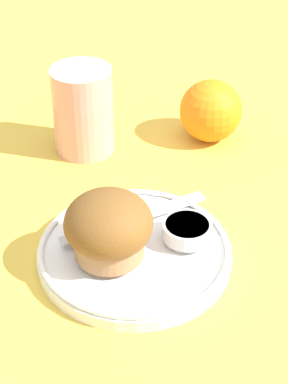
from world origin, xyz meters
The scene contains 8 objects.
ground_plane centered at (0.00, 0.00, 0.00)m, with size 3.00×3.00×0.00m, color gold.
plate centered at (-0.01, -0.01, 0.01)m, with size 0.21×0.21×0.02m.
muffin centered at (-0.04, -0.02, 0.05)m, with size 0.09×0.09×0.07m.
cream_ramekin centered at (0.04, 0.01, 0.03)m, with size 0.05×0.05×0.02m.
berry_pair centered at (-0.03, 0.05, 0.03)m, with size 0.03×0.02×0.02m.
butter_knife centered at (-0.01, 0.04, 0.02)m, with size 0.16×0.09×0.00m.
orange_fruit centered at (0.10, 0.24, 0.04)m, with size 0.08×0.08×0.08m.
juice_glass centered at (-0.07, 0.22, 0.06)m, with size 0.08×0.08×0.12m.
Camera 1 is at (-0.02, -0.52, 0.47)m, focal length 60.00 mm.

